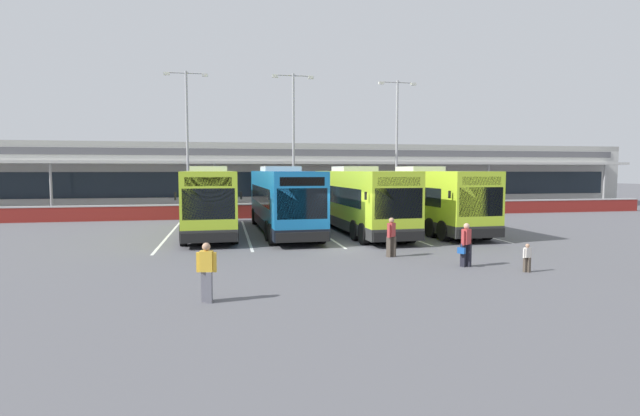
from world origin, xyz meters
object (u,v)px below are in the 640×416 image
coach_bus_centre (359,201)px  pedestrian_with_handbag (466,244)px  pedestrian_child (527,257)px  pedestrian_near_bin (391,236)px  coach_bus_right_centre (426,200)px  coach_bus_leftmost (209,201)px  lamp_post_east (397,138)px  lamp_post_west (187,134)px  coach_bus_left_centre (283,201)px  pedestrian_approaching_bus (207,270)px  lamp_post_centre (293,135)px

coach_bus_centre → pedestrian_with_handbag: coach_bus_centre is taller
coach_bus_centre → pedestrian_child: coach_bus_centre is taller
pedestrian_near_bin → coach_bus_centre: bearing=83.7°
coach_bus_centre → coach_bus_right_centre: same height
coach_bus_leftmost → coach_bus_right_centre: 12.73m
pedestrian_near_bin → lamp_post_east: 22.09m
lamp_post_east → lamp_post_west: bearing=-178.1°
pedestrian_with_handbag → coach_bus_left_centre: bearing=116.0°
pedestrian_with_handbag → coach_bus_centre: bearing=96.1°
coach_bus_left_centre → pedestrian_approaching_bus: bearing=-104.8°
coach_bus_centre → lamp_post_east: lamp_post_east is taller
pedestrian_near_bin → coach_bus_left_centre: bearing=111.6°
coach_bus_centre → coach_bus_leftmost: bearing=171.4°
coach_bus_leftmost → lamp_post_centre: size_ratio=1.11×
lamp_post_centre → lamp_post_east: 9.00m
pedestrian_with_handbag → lamp_post_west: 25.34m
coach_bus_right_centre → pedestrian_near_bin: (-5.12, -8.31, -0.91)m
coach_bus_left_centre → coach_bus_right_centre: same height
pedestrian_child → lamp_post_centre: size_ratio=0.09×
coach_bus_left_centre → lamp_post_centre: lamp_post_centre is taller
coach_bus_right_centre → pedestrian_with_handbag: size_ratio=7.54×
lamp_post_centre → coach_bus_leftmost: bearing=-123.0°
pedestrian_approaching_bus → lamp_post_west: lamp_post_west is taller
coach_bus_leftmost → pedestrian_child: bearing=-49.4°
coach_bus_right_centre → lamp_post_centre: bearing=121.6°
pedestrian_child → pedestrian_near_bin: pedestrian_near_bin is taller
coach_bus_leftmost → pedestrian_child: 17.28m
pedestrian_near_bin → lamp_post_west: (-9.43, 19.48, 5.42)m
coach_bus_right_centre → lamp_post_centre: 13.17m
coach_bus_left_centre → coach_bus_right_centre: size_ratio=1.00×
lamp_post_centre → pedestrian_with_handbag: bearing=-81.0°
coach_bus_leftmost → lamp_post_east: (15.12, 10.72, 4.50)m
pedestrian_with_handbag → lamp_post_east: bearing=76.1°
coach_bus_leftmost → lamp_post_west: size_ratio=1.11×
lamp_post_west → coach_bus_right_centre: bearing=-37.5°
pedestrian_child → pedestrian_near_bin: bearing=134.0°
coach_bus_right_centre → lamp_post_west: size_ratio=1.11×
lamp_post_west → pedestrian_approaching_bus: bearing=-84.9°
coach_bus_left_centre → coach_bus_right_centre: bearing=-2.5°
coach_bus_right_centre → pedestrian_approaching_bus: 18.54m
coach_bus_right_centre → pedestrian_approaching_bus: (-12.31, -13.83, -0.91)m
coach_bus_leftmost → lamp_post_east: size_ratio=1.11×
coach_bus_left_centre → pedestrian_near_bin: bearing=-68.4°
coach_bus_centre → pedestrian_approaching_bus: size_ratio=7.54×
pedestrian_with_handbag → pedestrian_child: (1.64, -1.30, -0.32)m
pedestrian_child → lamp_post_west: (-13.07, 23.25, 5.75)m
coach_bus_left_centre → coach_bus_centre: 4.37m
coach_bus_right_centre → pedestrian_child: (-1.48, -12.08, -1.24)m
pedestrian_near_bin → pedestrian_with_handbag: bearing=-51.0°
pedestrian_near_bin → pedestrian_approaching_bus: 9.06m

